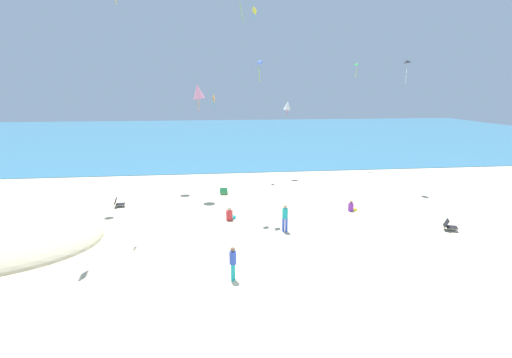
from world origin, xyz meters
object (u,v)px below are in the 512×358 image
(person_2, at_px, (285,216))
(kite_yellow, at_px, (254,11))
(person_3, at_px, (351,207))
(kite_blue, at_px, (259,62))
(person_0, at_px, (233,261))
(kite_green, at_px, (356,65))
(kite_white, at_px, (287,105))
(beach_chair_far_left, at_px, (224,191))
(person_1, at_px, (230,215))
(kite_black, at_px, (407,62))
(kite_pink, at_px, (198,91))
(kite_orange, at_px, (214,99))
(beach_chair_near_camera, at_px, (118,203))
(beach_chair_mid_beach, at_px, (449,225))

(person_2, distance_m, kite_yellow, 19.42)
(person_3, relative_size, kite_blue, 0.57)
(person_3, bearing_deg, person_0, -146.42)
(person_3, height_order, kite_green, kite_green)
(person_3, height_order, kite_white, kite_white)
(beach_chair_far_left, relative_size, person_1, 0.85)
(kite_white, height_order, kite_black, kite_black)
(kite_green, distance_m, kite_yellow, 10.83)
(person_3, distance_m, kite_pink, 12.70)
(kite_white, bearing_deg, person_3, -78.08)
(kite_white, bearing_deg, kite_yellow, 152.29)
(kite_pink, xyz_separation_m, kite_blue, (3.58, -4.42, 1.63))
(kite_pink, distance_m, kite_blue, 5.92)
(person_1, xyz_separation_m, kite_black, (13.37, 6.14, 9.12))
(kite_white, height_order, kite_yellow, kite_yellow)
(kite_pink, height_order, kite_yellow, kite_yellow)
(person_0, relative_size, kite_black, 0.86)
(person_0, relative_size, person_1, 1.76)
(person_1, height_order, kite_orange, kite_orange)
(person_1, xyz_separation_m, kite_yellow, (2.89, 12.34, 13.48))
(beach_chair_near_camera, xyz_separation_m, beach_chair_far_left, (6.93, 2.13, -0.04))
(beach_chair_near_camera, distance_m, person_3, 15.00)
(kite_orange, height_order, kite_blue, kite_blue)
(beach_chair_far_left, bearing_deg, kite_black, -82.77)
(kite_yellow, distance_m, kite_black, 12.94)
(kite_pink, bearing_deg, person_0, -83.12)
(person_0, distance_m, kite_white, 19.71)
(person_0, height_order, kite_black, kite_black)
(kite_black, bearing_deg, person_0, -135.68)
(kite_green, bearing_deg, person_0, -121.09)
(kite_green, bearing_deg, beach_chair_mid_beach, -93.19)
(person_1, height_order, kite_black, kite_black)
(person_2, bearing_deg, kite_pink, 50.08)
(kite_pink, relative_size, kite_black, 1.12)
(person_1, bearing_deg, kite_white, 11.35)
(kite_blue, bearing_deg, kite_black, 23.68)
(kite_orange, bearing_deg, person_3, -51.83)
(kite_pink, bearing_deg, kite_black, 2.44)
(person_2, bearing_deg, kite_white, 7.50)
(kite_orange, height_order, kite_black, kite_black)
(kite_orange, xyz_separation_m, kite_pink, (-1.10, -5.89, 0.64))
(person_3, xyz_separation_m, kite_blue, (-5.86, 0.31, 8.70))
(beach_chair_near_camera, relative_size, person_3, 0.98)
(beach_chair_far_left, height_order, kite_orange, kite_orange)
(beach_chair_far_left, xyz_separation_m, kite_pink, (-1.59, -0.01, 7.08))
(kite_white, bearing_deg, beach_chair_near_camera, -149.05)
(beach_chair_near_camera, height_order, kite_black, kite_black)
(beach_chair_far_left, relative_size, kite_black, 0.41)
(kite_orange, relative_size, kite_pink, 0.65)
(kite_yellow, bearing_deg, kite_orange, -164.96)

